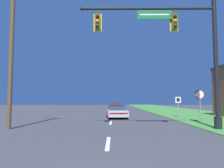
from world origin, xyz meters
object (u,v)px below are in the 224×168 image
signal_mast (183,47)px  utility_pole_near (12,42)px  car_ahead (116,112)px  far_car (116,106)px  stop_sign (200,98)px  route_sign_post (178,102)px

signal_mast → utility_pole_near: bearing=179.7°
car_ahead → far_car: same height
car_ahead → stop_sign: (6.42, -4.36, 1.26)m
route_sign_post → utility_pole_near: size_ratio=0.20×
signal_mast → stop_sign: size_ratio=3.38×
signal_mast → car_ahead: signal_mast is taller
signal_mast → far_car: signal_mast is taller
stop_sign → route_sign_post: (-0.17, 5.18, -0.34)m
stop_sign → route_sign_post: 5.19m
car_ahead → stop_sign: bearing=-34.2°
far_car → stop_sign: size_ratio=1.86×
far_car → signal_mast: bearing=-83.7°
route_sign_post → car_ahead: bearing=-172.6°
car_ahead → route_sign_post: route_sign_post is taller
stop_sign → route_sign_post: bearing=91.8°
route_sign_post → far_car: bearing=103.9°
far_car → utility_pole_near: size_ratio=0.46×
stop_sign → far_car: bearing=101.8°
car_ahead → far_car: size_ratio=0.93×
stop_sign → car_ahead: bearing=145.8°
car_ahead → stop_sign: stop_sign is taller
signal_mast → car_ahead: size_ratio=1.94×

